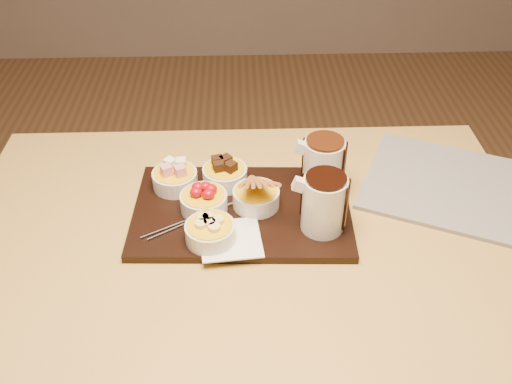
{
  "coord_description": "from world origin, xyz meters",
  "views": [
    {
      "loc": [
        -0.01,
        -0.88,
        1.54
      ],
      "look_at": [
        0.02,
        0.06,
        0.81
      ],
      "focal_mm": 40.0,
      "sensor_mm": 36.0,
      "label": 1
    }
  ],
  "objects_px": {
    "pitcher_dark_chocolate": "(324,204)",
    "pitcher_milk_chocolate": "(323,166)",
    "serving_board": "(242,211)",
    "bowl_strawberries": "(204,202)",
    "dining_table": "(247,265)",
    "newspaper": "(456,187)"
  },
  "relations": [
    {
      "from": "dining_table",
      "to": "newspaper",
      "type": "height_order",
      "value": "newspaper"
    },
    {
      "from": "dining_table",
      "to": "serving_board",
      "type": "bearing_deg",
      "value": 97.6
    },
    {
      "from": "pitcher_dark_chocolate",
      "to": "pitcher_milk_chocolate",
      "type": "relative_size",
      "value": 1.0
    },
    {
      "from": "bowl_strawberries",
      "to": "pitcher_milk_chocolate",
      "type": "distance_m",
      "value": 0.27
    },
    {
      "from": "bowl_strawberries",
      "to": "serving_board",
      "type": "bearing_deg",
      "value": 1.29
    },
    {
      "from": "serving_board",
      "to": "bowl_strawberries",
      "type": "distance_m",
      "value": 0.08
    },
    {
      "from": "serving_board",
      "to": "pitcher_milk_chocolate",
      "type": "distance_m",
      "value": 0.2
    },
    {
      "from": "serving_board",
      "to": "newspaper",
      "type": "relative_size",
      "value": 1.16
    },
    {
      "from": "newspaper",
      "to": "pitcher_dark_chocolate",
      "type": "bearing_deg",
      "value": -132.36
    },
    {
      "from": "bowl_strawberries",
      "to": "pitcher_milk_chocolate",
      "type": "bearing_deg",
      "value": 14.11
    },
    {
      "from": "dining_table",
      "to": "serving_board",
      "type": "relative_size",
      "value": 2.61
    },
    {
      "from": "dining_table",
      "to": "serving_board",
      "type": "height_order",
      "value": "serving_board"
    },
    {
      "from": "pitcher_dark_chocolate",
      "to": "pitcher_milk_chocolate",
      "type": "distance_m",
      "value": 0.13
    },
    {
      "from": "bowl_strawberries",
      "to": "pitcher_milk_chocolate",
      "type": "height_order",
      "value": "pitcher_milk_chocolate"
    },
    {
      "from": "dining_table",
      "to": "pitcher_milk_chocolate",
      "type": "distance_m",
      "value": 0.27
    },
    {
      "from": "pitcher_milk_chocolate",
      "to": "pitcher_dark_chocolate",
      "type": "bearing_deg",
      "value": -94.4
    },
    {
      "from": "pitcher_milk_chocolate",
      "to": "newspaper",
      "type": "bearing_deg",
      "value": 3.9
    },
    {
      "from": "dining_table",
      "to": "bowl_strawberries",
      "type": "bearing_deg",
      "value": 148.21
    },
    {
      "from": "dining_table",
      "to": "bowl_strawberries",
      "type": "xyz_separation_m",
      "value": [
        -0.09,
        0.05,
        0.14
      ]
    },
    {
      "from": "dining_table",
      "to": "serving_board",
      "type": "distance_m",
      "value": 0.12
    },
    {
      "from": "pitcher_milk_chocolate",
      "to": "newspaper",
      "type": "relative_size",
      "value": 0.3
    },
    {
      "from": "pitcher_dark_chocolate",
      "to": "newspaper",
      "type": "distance_m",
      "value": 0.36
    }
  ]
}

